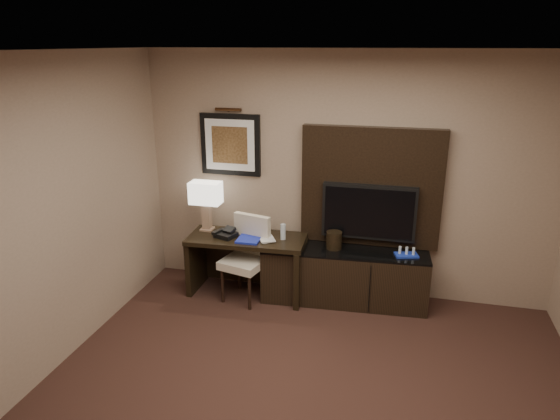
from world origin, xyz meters
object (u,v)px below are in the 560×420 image
(desk, at_px, (247,266))
(ice_bucket, at_px, (334,240))
(desk_phone, at_px, (226,233))
(water_bottle, at_px, (283,232))
(credenza, at_px, (344,275))
(desk_chair, at_px, (244,262))
(minibar_tray, at_px, (407,252))
(tv, at_px, (369,212))
(table_lamp, at_px, (206,204))

(desk, relative_size, ice_bucket, 6.81)
(desk_phone, xyz_separation_m, water_bottle, (0.63, 0.09, 0.03))
(credenza, relative_size, desk_chair, 1.96)
(credenza, relative_size, minibar_tray, 7.55)
(desk_phone, relative_size, ice_bucket, 1.10)
(desk_phone, distance_m, ice_bucket, 1.20)
(desk_chair, height_order, ice_bucket, desk_chair)
(credenza, bearing_deg, ice_bucket, 174.64)
(tv, relative_size, minibar_tray, 4.22)
(tv, xyz_separation_m, desk_chair, (-1.31, -0.38, -0.56))
(desk, distance_m, credenza, 1.09)
(desk, relative_size, desk_chair, 1.43)
(minibar_tray, bearing_deg, water_bottle, -177.66)
(water_bottle, bearing_deg, table_lamp, 175.49)
(table_lamp, relative_size, water_bottle, 3.55)
(credenza, height_order, desk_phone, desk_phone)
(credenza, relative_size, desk_phone, 8.48)
(desk_chair, height_order, desk_phone, desk_chair)
(credenza, xyz_separation_m, desk_chair, (-1.08, -0.24, 0.15))
(desk_phone, bearing_deg, water_bottle, 27.86)
(desk_phone, bearing_deg, desk_chair, -0.03)
(credenza, bearing_deg, water_bottle, -177.99)
(table_lamp, xyz_separation_m, water_bottle, (0.92, -0.07, -0.22))
(table_lamp, bearing_deg, tv, 4.21)
(desk, relative_size, tv, 1.30)
(water_bottle, height_order, minibar_tray, water_bottle)
(credenza, xyz_separation_m, desk_phone, (-1.31, -0.16, 0.44))
(tv, distance_m, minibar_tray, 0.58)
(tv, bearing_deg, table_lamp, -175.79)
(desk_chair, relative_size, minibar_tray, 3.84)
(credenza, distance_m, tv, 0.76)
(desk, bearing_deg, desk_phone, -168.87)
(desk_chair, bearing_deg, credenza, 26.38)
(desk, relative_size, credenza, 0.73)
(desk, xyz_separation_m, table_lamp, (-0.51, 0.11, 0.66))
(tv, height_order, minibar_tray, tv)
(table_lamp, height_order, minibar_tray, table_lamp)
(water_bottle, bearing_deg, credenza, 5.57)
(desk_chair, xyz_separation_m, table_lamp, (-0.51, 0.24, 0.55))
(ice_bucket, bearing_deg, water_bottle, -172.77)
(desk_chair, xyz_separation_m, desk_phone, (-0.23, 0.08, 0.30))
(tv, distance_m, table_lamp, 1.82)
(water_bottle, bearing_deg, desk_chair, -157.14)
(tv, bearing_deg, desk, -169.61)
(desk_phone, xyz_separation_m, ice_bucket, (1.19, 0.16, -0.04))
(desk_chair, xyz_separation_m, ice_bucket, (0.96, 0.24, 0.26))
(credenza, distance_m, minibar_tray, 0.73)
(desk_chair, xyz_separation_m, water_bottle, (0.41, 0.17, 0.33))
(table_lamp, bearing_deg, ice_bucket, -0.08)
(credenza, relative_size, table_lamp, 2.89)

